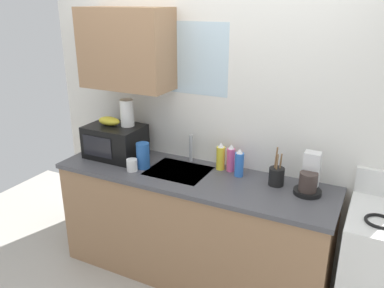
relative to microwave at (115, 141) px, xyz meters
name	(u,v)px	position (x,y,z in m)	size (l,w,h in m)	color
kitchen_wall_assembly	(198,107)	(0.64, 0.27, 0.31)	(2.93, 0.42, 2.50)	white
counter_unit	(192,225)	(0.74, -0.05, -0.58)	(2.16, 0.63, 0.90)	#9E7551
sink_faucet	(191,148)	(0.62, 0.19, -0.02)	(0.03, 0.03, 0.23)	#B2B5BA
microwave	(115,141)	(0.00, 0.00, 0.00)	(0.46, 0.35, 0.27)	black
banana_bunch	(109,121)	(-0.05, 0.00, 0.17)	(0.20, 0.11, 0.07)	gold
paper_towel_roll	(127,113)	(0.10, 0.05, 0.24)	(0.11, 0.11, 0.22)	white
coffee_maker	(309,178)	(1.59, 0.06, -0.03)	(0.19, 0.21, 0.28)	black
dish_soap_bottle_yellow	(221,157)	(0.90, 0.15, -0.03)	(0.07, 0.07, 0.22)	yellow
dish_soap_bottle_pink	(231,159)	(0.98, 0.15, -0.03)	(0.06, 0.06, 0.22)	#E55999
dish_soap_bottle_blue	(239,163)	(1.07, 0.10, -0.03)	(0.07, 0.07, 0.22)	blue
cereal_canister	(143,156)	(0.34, -0.10, -0.03)	(0.10, 0.10, 0.21)	#2659A5
mug_white	(132,165)	(0.30, -0.19, -0.09)	(0.08, 0.08, 0.10)	white
utensil_crock	(276,176)	(1.36, 0.07, -0.07)	(0.11, 0.11, 0.29)	black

